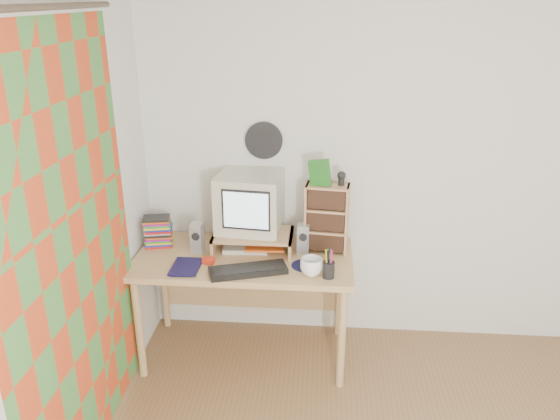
% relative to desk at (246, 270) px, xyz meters
% --- Properties ---
extents(back_wall, '(3.50, 0.00, 3.50)m').
position_rel_desk_xyz_m(back_wall, '(1.03, 0.31, 0.63)').
color(back_wall, silver).
rests_on(back_wall, floor).
extents(left_wall, '(0.00, 3.50, 3.50)m').
position_rel_desk_xyz_m(left_wall, '(-0.72, -1.44, 0.63)').
color(left_wall, silver).
rests_on(left_wall, floor).
extents(curtain, '(0.00, 2.20, 2.20)m').
position_rel_desk_xyz_m(curtain, '(-0.68, -0.96, 0.53)').
color(curtain, '#C3401B').
rests_on(curtain, left_wall).
extents(wall_disc, '(0.25, 0.02, 0.25)m').
position_rel_desk_xyz_m(wall_disc, '(0.10, 0.29, 0.81)').
color(wall_disc, black).
rests_on(wall_disc, back_wall).
extents(desk, '(1.40, 0.70, 0.75)m').
position_rel_desk_xyz_m(desk, '(0.00, 0.00, 0.00)').
color(desk, tan).
rests_on(desk, floor).
extents(monitor_riser, '(0.52, 0.30, 0.12)m').
position_rel_desk_xyz_m(monitor_riser, '(0.05, 0.04, 0.23)').
color(monitor_riser, tan).
rests_on(monitor_riser, desk).
extents(crt_monitor, '(0.44, 0.44, 0.38)m').
position_rel_desk_xyz_m(crt_monitor, '(0.02, 0.09, 0.44)').
color(crt_monitor, beige).
rests_on(crt_monitor, monitor_riser).
extents(speaker_left, '(0.09, 0.09, 0.20)m').
position_rel_desk_xyz_m(speaker_left, '(-0.31, -0.03, 0.24)').
color(speaker_left, '#A4A4A9').
rests_on(speaker_left, desk).
extents(speaker_right, '(0.08, 0.08, 0.20)m').
position_rel_desk_xyz_m(speaker_right, '(0.38, 0.01, 0.24)').
color(speaker_right, '#A4A4A9').
rests_on(speaker_right, desk).
extents(keyboard, '(0.50, 0.29, 0.03)m').
position_rel_desk_xyz_m(keyboard, '(0.06, -0.29, 0.15)').
color(keyboard, black).
rests_on(keyboard, desk).
extents(dvd_stack, '(0.19, 0.16, 0.25)m').
position_rel_desk_xyz_m(dvd_stack, '(-0.59, 0.05, 0.26)').
color(dvd_stack, brown).
rests_on(dvd_stack, desk).
extents(cd_rack, '(0.29, 0.18, 0.46)m').
position_rel_desk_xyz_m(cd_rack, '(0.53, 0.07, 0.36)').
color(cd_rack, tan).
rests_on(cd_rack, desk).
extents(mug, '(0.16, 0.16, 0.11)m').
position_rel_desk_xyz_m(mug, '(0.44, -0.28, 0.19)').
color(mug, white).
rests_on(mug, desk).
extents(diary, '(0.21, 0.16, 0.04)m').
position_rel_desk_xyz_m(diary, '(-0.42, -0.26, 0.16)').
color(diary, '#14103D').
rests_on(diary, desk).
extents(mousepad, '(0.22, 0.22, 0.00)m').
position_rel_desk_xyz_m(mousepad, '(0.40, -0.17, 0.14)').
color(mousepad, '#0F1135').
rests_on(mousepad, desk).
extents(pen_cup, '(0.08, 0.08, 0.14)m').
position_rel_desk_xyz_m(pen_cup, '(0.55, -0.31, 0.21)').
color(pen_cup, black).
rests_on(pen_cup, desk).
extents(papers, '(0.30, 0.23, 0.04)m').
position_rel_desk_xyz_m(papers, '(0.05, 0.06, 0.15)').
color(papers, beige).
rests_on(papers, desk).
extents(red_box, '(0.08, 0.06, 0.04)m').
position_rel_desk_xyz_m(red_box, '(-0.21, -0.18, 0.15)').
color(red_box, red).
rests_on(red_box, desk).
extents(game_box, '(0.13, 0.05, 0.17)m').
position_rel_desk_xyz_m(game_box, '(0.48, 0.05, 0.68)').
color(game_box, '#1C631C').
rests_on(game_box, cd_rack).
extents(webcam, '(0.06, 0.06, 0.09)m').
position_rel_desk_xyz_m(webcam, '(0.61, 0.07, 0.64)').
color(webcam, black).
rests_on(webcam, cd_rack).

